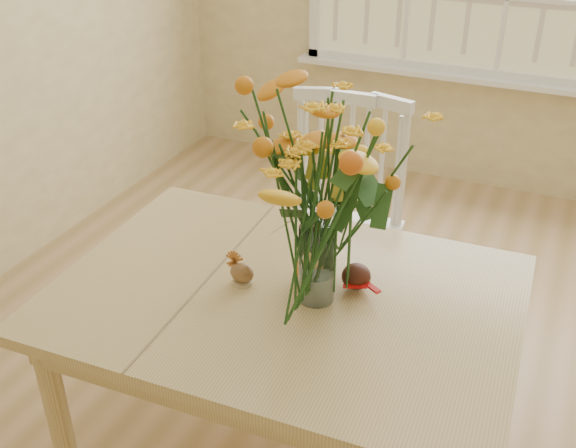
% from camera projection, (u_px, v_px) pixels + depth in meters
% --- Properties ---
extents(floor, '(4.00, 4.50, 0.01)m').
position_uv_depth(floor, '(368.00, 428.00, 2.50)').
color(floor, '#AA8752').
rests_on(floor, ground).
extents(dining_table, '(1.39, 1.02, 0.73)m').
position_uv_depth(dining_table, '(285.00, 316.00, 2.04)').
color(dining_table, tan).
rests_on(dining_table, floor).
extents(windsor_chair, '(0.49, 0.47, 1.03)m').
position_uv_depth(windsor_chair, '(341.00, 213.00, 2.74)').
color(windsor_chair, white).
rests_on(windsor_chair, floor).
extents(flower_vase, '(0.50, 0.50, 0.59)m').
position_uv_depth(flower_vase, '(319.00, 190.00, 1.80)').
color(flower_vase, white).
rests_on(flower_vase, dining_table).
extents(pumpkin, '(0.10, 0.10, 0.08)m').
position_uv_depth(pumpkin, '(310.00, 271.00, 2.03)').
color(pumpkin, '#CB6017').
rests_on(pumpkin, dining_table).
extents(turkey_figurine, '(0.08, 0.06, 0.09)m').
position_uv_depth(turkey_figurine, '(242.00, 273.00, 2.02)').
color(turkey_figurine, '#CCB78C').
rests_on(turkey_figurine, dining_table).
extents(dark_gourd, '(0.13, 0.09, 0.08)m').
position_uv_depth(dark_gourd, '(356.00, 278.00, 1.99)').
color(dark_gourd, '#38160F').
rests_on(dark_gourd, dining_table).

